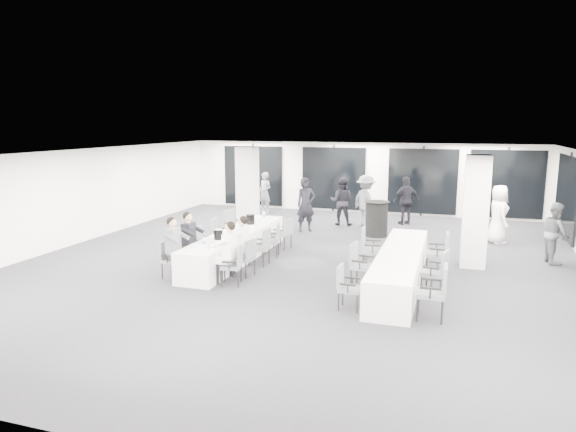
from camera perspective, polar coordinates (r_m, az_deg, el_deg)
name	(u,v)px	position (r m, az deg, el deg)	size (l,w,h in m)	color
room	(345,205)	(13.89, 6.33, 1.23)	(14.04, 16.04, 2.84)	#232328
column_left	(248,190)	(16.95, -4.51, 2.94)	(0.60, 0.60, 2.80)	silver
column_right	(476,212)	(13.52, 20.12, 0.47)	(0.60, 0.60, 2.80)	silver
banquet_table_main	(236,246)	(13.59, -5.79, -3.32)	(0.90, 5.00, 0.75)	white
banquet_table_side	(400,268)	(11.79, 12.31, -5.63)	(0.90, 5.00, 0.75)	white
cocktail_table	(377,219)	(16.55, 9.81, -0.28)	(0.80, 0.80, 1.12)	black
chair_main_left_near	(170,257)	(12.27, -12.96, -4.43)	(0.46, 0.51, 0.87)	#52555A
chair_main_left_second	(185,248)	(12.88, -11.32, -3.51)	(0.48, 0.54, 0.93)	#52555A
chair_main_left_mid	(202,241)	(13.61, -9.57, -2.80)	(0.47, 0.52, 0.90)	#52555A
chair_main_left_fourth	(219,233)	(14.50, -7.71, -1.84)	(0.54, 0.58, 0.94)	#52555A
chair_main_left_far	(233,225)	(15.38, -6.14, -0.95)	(0.60, 0.63, 1.01)	#52555A
chair_main_right_near	(235,263)	(11.49, -5.96, -5.18)	(0.54, 0.56, 0.89)	#52555A
chair_main_right_second	(246,255)	(12.08, -4.67, -4.37)	(0.53, 0.56, 0.89)	#52555A
chair_main_right_mid	(262,245)	(13.00, -2.91, -3.19)	(0.49, 0.54, 0.93)	#52555A
chair_main_right_fourth	(273,238)	(13.81, -1.63, -2.44)	(0.54, 0.57, 0.91)	#52555A
chair_main_right_far	(285,231)	(14.71, -0.38, -1.72)	(0.53, 0.56, 0.87)	#52555A
chair_side_left_near	(346,284)	(10.05, 6.49, -7.56)	(0.44, 0.49, 0.86)	#52555A
chair_side_left_mid	(359,262)	(11.43, 7.95, -5.08)	(0.55, 0.59, 0.97)	#52555A
chair_side_left_far	(369,246)	(12.73, 9.01, -3.32)	(0.57, 0.62, 1.04)	#52555A
chair_side_right_near	(436,289)	(9.80, 16.12, -7.78)	(0.53, 0.59, 1.03)	#52555A
chair_side_right_mid	(438,269)	(11.24, 16.33, -5.71)	(0.57, 0.60, 0.95)	#52555A
chair_side_right_far	(441,250)	(12.77, 16.60, -3.66)	(0.54, 0.60, 1.01)	#52555A
seated_guest_a	(176,244)	(12.12, -12.39, -3.05)	(0.50, 0.38, 1.44)	#57595E
seated_guest_b	(191,237)	(12.74, -10.72, -2.34)	(0.50, 0.38, 1.44)	black
seated_guest_c	(227,249)	(11.46, -6.75, -3.65)	(0.50, 0.38, 1.44)	white
seated_guest_d	(240,242)	(12.08, -5.36, -2.89)	(0.50, 0.38, 1.44)	white
standing_guest_a	(306,201)	(16.96, 2.00, 1.66)	(0.74, 0.60, 2.03)	black
standing_guest_b	(342,198)	(18.14, 6.00, 1.97)	(0.92, 0.56, 1.91)	black
standing_guest_c	(366,198)	(17.98, 8.65, 2.04)	(1.32, 0.67, 2.03)	#57595E
standing_guest_d	(406,197)	(18.60, 13.01, 2.03)	(1.14, 0.64, 1.95)	black
standing_guest_e	(499,210)	(16.51, 22.36, 0.57)	(0.96, 0.58, 1.99)	white
standing_guest_g	(265,190)	(20.51, -2.58, 2.91)	(0.68, 0.55, 1.86)	#57595E
standing_guest_h	(556,229)	(14.81, 27.61, -1.28)	(0.86, 0.52, 1.78)	#57595E
ice_bucket_near	(218,234)	(12.67, -7.75, -2.03)	(0.22, 0.22, 0.25)	black
ice_bucket_far	(250,219)	(14.49, -4.20, -0.36)	(0.24, 0.24, 0.28)	black
water_bottle_a	(204,242)	(12.04, -9.27, -2.82)	(0.07, 0.07, 0.21)	silver
water_bottle_b	(244,226)	(13.72, -4.86, -1.10)	(0.07, 0.07, 0.22)	silver
water_bottle_c	(264,215)	(15.22, -2.70, 0.11)	(0.08, 0.08, 0.24)	silver
plate_a	(212,243)	(12.32, -8.41, -2.94)	(0.20, 0.20, 0.03)	white
plate_b	(210,247)	(11.88, -8.70, -3.45)	(0.22, 0.22, 0.03)	white
plate_c	(226,236)	(13.04, -6.87, -2.18)	(0.22, 0.22, 0.03)	white
wine_glass	(209,245)	(11.59, -8.82, -3.18)	(0.07, 0.07, 0.18)	silver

